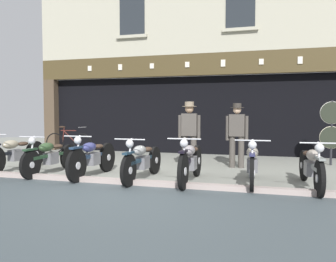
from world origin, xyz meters
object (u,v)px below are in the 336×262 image
at_px(shopkeeper_center, 237,132).
at_px(advert_board_near, 117,101).
at_px(motorcycle_right, 252,163).
at_px(tyre_sign_pole, 332,126).
at_px(motorcycle_left, 50,156).
at_px(motorcycle_far_right, 311,166).
at_px(motorcycle_far_left, 15,153).
at_px(motorcycle_center_left, 93,157).
at_px(advert_board_far, 87,103).
at_px(leaning_bicycle, 68,142).
at_px(salesman_left, 189,131).
at_px(motorcycle_center, 142,160).
at_px(motorcycle_center_right, 191,161).

distance_m(shopkeeper_center, advert_board_near, 5.30).
bearing_deg(motorcycle_right, tyre_sign_pole, -123.68).
relative_size(motorcycle_left, motorcycle_far_right, 0.97).
xyz_separation_m(motorcycle_far_left, motorcycle_center_left, (2.10, -0.12, 0.00)).
bearing_deg(tyre_sign_pole, advert_board_far, 168.86).
distance_m(motorcycle_left, leaning_bicycle, 4.08).
relative_size(motorcycle_center_left, advert_board_far, 2.07).
relative_size(motorcycle_left, advert_board_far, 2.07).
height_order(advert_board_near, leaning_bicycle, advert_board_near).
distance_m(shopkeeper_center, advert_board_far, 6.34).
bearing_deg(salesman_left, motorcycle_right, 128.46).
relative_size(motorcycle_center, tyre_sign_pole, 1.21).
bearing_deg(motorcycle_center, salesman_left, -106.25).
height_order(motorcycle_center, leaning_bicycle, leaning_bicycle).
height_order(motorcycle_far_right, shopkeeper_center, shopkeeper_center).
height_order(tyre_sign_pole, advert_board_far, advert_board_far).
bearing_deg(tyre_sign_pole, leaning_bicycle, 176.63).
height_order(motorcycle_center_right, tyre_sign_pole, tyre_sign_pole).
bearing_deg(motorcycle_center_left, advert_board_far, -58.80).
bearing_deg(tyre_sign_pole, motorcycle_far_right, -105.08).
bearing_deg(advert_board_near, advert_board_far, 180.00).
relative_size(motorcycle_far_left, motorcycle_center, 0.98).
distance_m(motorcycle_center_left, advert_board_far, 5.71).
xyz_separation_m(motorcycle_far_left, shopkeeper_center, (4.99, 2.01, 0.47)).
bearing_deg(salesman_left, advert_board_far, -39.88).
bearing_deg(motorcycle_center_left, motorcycle_center_right, -179.21).
height_order(motorcycle_center_right, shopkeeper_center, shopkeeper_center).
bearing_deg(motorcycle_far_right, salesman_left, -36.55).
height_order(motorcycle_center, advert_board_near, advert_board_near).
bearing_deg(motorcycle_center_left, advert_board_near, -70.65).
distance_m(motorcycle_right, advert_board_near, 6.93).
xyz_separation_m(motorcycle_center_left, advert_board_near, (-1.59, 4.80, 1.37)).
height_order(motorcycle_far_right, advert_board_near, advert_board_near).
bearing_deg(tyre_sign_pole, motorcycle_center_left, -148.47).
xyz_separation_m(motorcycle_center, advert_board_near, (-2.75, 4.83, 1.39)).
bearing_deg(salesman_left, shopkeeper_center, -169.75).
height_order(motorcycle_center_right, leaning_bicycle, motorcycle_center_right).
relative_size(motorcycle_far_right, salesman_left, 1.24).
distance_m(motorcycle_center, leaning_bicycle, 5.53).
relative_size(motorcycle_far_left, motorcycle_left, 1.01).
distance_m(motorcycle_far_left, advert_board_near, 4.91).
distance_m(motorcycle_far_right, advert_board_far, 8.71).
xyz_separation_m(motorcycle_far_left, motorcycle_far_right, (6.51, -0.02, -0.01)).
height_order(motorcycle_right, advert_board_far, advert_board_far).
bearing_deg(motorcycle_left, salesman_left, -147.52).
bearing_deg(motorcycle_far_right, motorcycle_right, -7.39).
distance_m(advert_board_near, leaning_bicycle, 2.25).
bearing_deg(advert_board_near, tyre_sign_pole, -13.04).
bearing_deg(advert_board_far, salesman_left, -33.63).
bearing_deg(leaning_bicycle, motorcycle_center_left, 38.47).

